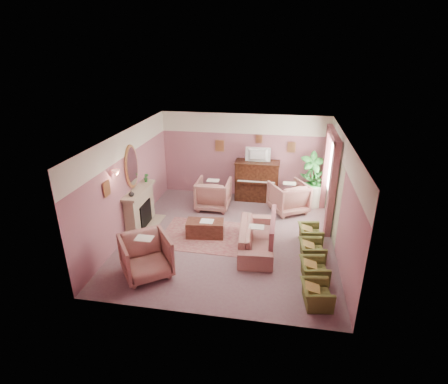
% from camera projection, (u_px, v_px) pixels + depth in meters
% --- Properties ---
extents(floor, '(5.50, 6.00, 0.01)m').
position_uv_depth(floor, '(229.00, 237.00, 9.47)').
color(floor, '#785C63').
rests_on(floor, ground).
extents(ceiling, '(5.50, 6.00, 0.01)m').
position_uv_depth(ceiling, '(230.00, 136.00, 8.38)').
color(ceiling, white).
rests_on(ceiling, wall_back).
extents(wall_back, '(5.50, 0.02, 2.80)m').
position_uv_depth(wall_back, '(244.00, 156.00, 11.65)').
color(wall_back, '#7E5165').
rests_on(wall_back, floor).
extents(wall_front, '(5.50, 0.02, 2.80)m').
position_uv_depth(wall_front, '(203.00, 253.00, 6.20)').
color(wall_front, '#7E5165').
rests_on(wall_front, floor).
extents(wall_left, '(0.02, 6.00, 2.80)m').
position_uv_depth(wall_left, '(128.00, 183.00, 9.36)').
color(wall_left, '#7E5165').
rests_on(wall_left, floor).
extents(wall_right, '(0.02, 6.00, 2.80)m').
position_uv_depth(wall_right, '(341.00, 197.00, 8.49)').
color(wall_right, '#7E5165').
rests_on(wall_right, floor).
extents(picture_rail_band, '(5.50, 0.01, 0.65)m').
position_uv_depth(picture_rail_band, '(244.00, 124.00, 11.22)').
color(picture_rail_band, silver).
rests_on(picture_rail_band, wall_back).
extents(stripe_panel, '(0.01, 3.00, 2.15)m').
position_uv_depth(stripe_panel, '(333.00, 189.00, 9.80)').
color(stripe_panel, '#ACB792').
rests_on(stripe_panel, wall_right).
extents(fireplace_surround, '(0.30, 1.40, 1.10)m').
position_uv_depth(fireplace_surround, '(140.00, 209.00, 9.84)').
color(fireplace_surround, tan).
rests_on(fireplace_surround, floor).
extents(fireplace_inset, '(0.18, 0.72, 0.68)m').
position_uv_depth(fireplace_inset, '(144.00, 214.00, 9.89)').
color(fireplace_inset, black).
rests_on(fireplace_inset, floor).
extents(fire_ember, '(0.06, 0.54, 0.10)m').
position_uv_depth(fire_ember, '(145.00, 220.00, 9.95)').
color(fire_ember, '#F84519').
rests_on(fire_ember, floor).
extents(mantel_shelf, '(0.40, 1.55, 0.07)m').
position_uv_depth(mantel_shelf, '(139.00, 190.00, 9.62)').
color(mantel_shelf, tan).
rests_on(mantel_shelf, fireplace_surround).
extents(hearth, '(0.55, 1.50, 0.02)m').
position_uv_depth(hearth, '(148.00, 226.00, 10.02)').
color(hearth, tan).
rests_on(hearth, floor).
extents(mirror_frame, '(0.04, 0.72, 1.20)m').
position_uv_depth(mirror_frame, '(132.00, 166.00, 9.38)').
color(mirror_frame, tan).
rests_on(mirror_frame, wall_left).
extents(mirror_glass, '(0.01, 0.60, 1.06)m').
position_uv_depth(mirror_glass, '(132.00, 167.00, 9.37)').
color(mirror_glass, silver).
rests_on(mirror_glass, wall_left).
extents(sconce_shade, '(0.20, 0.20, 0.16)m').
position_uv_depth(sconce_shade, '(116.00, 173.00, 8.34)').
color(sconce_shade, '#E47C68').
rests_on(sconce_shade, wall_left).
extents(piano, '(1.40, 0.60, 1.30)m').
position_uv_depth(piano, '(257.00, 181.00, 11.57)').
color(piano, black).
rests_on(piano, floor).
extents(piano_keyshelf, '(1.30, 0.12, 0.06)m').
position_uv_depth(piano_keyshelf, '(256.00, 183.00, 11.22)').
color(piano_keyshelf, black).
rests_on(piano_keyshelf, piano).
extents(piano_keys, '(1.20, 0.08, 0.02)m').
position_uv_depth(piano_keys, '(256.00, 182.00, 11.21)').
color(piano_keys, white).
rests_on(piano_keys, piano).
extents(piano_top, '(1.45, 0.65, 0.04)m').
position_uv_depth(piano_top, '(258.00, 162.00, 11.31)').
color(piano_top, black).
rests_on(piano_top, piano).
extents(television, '(0.80, 0.12, 0.48)m').
position_uv_depth(television, '(258.00, 154.00, 11.15)').
color(television, black).
rests_on(television, piano).
extents(print_back_left, '(0.30, 0.03, 0.38)m').
position_uv_depth(print_back_left, '(220.00, 146.00, 11.61)').
color(print_back_left, tan).
rests_on(print_back_left, wall_back).
extents(print_back_right, '(0.26, 0.03, 0.34)m').
position_uv_depth(print_back_right, '(291.00, 147.00, 11.22)').
color(print_back_right, tan).
rests_on(print_back_right, wall_back).
extents(print_back_mid, '(0.22, 0.03, 0.26)m').
position_uv_depth(print_back_mid, '(259.00, 139.00, 11.30)').
color(print_back_mid, tan).
rests_on(print_back_mid, wall_back).
extents(print_left_wall, '(0.03, 0.28, 0.36)m').
position_uv_depth(print_left_wall, '(107.00, 189.00, 8.14)').
color(print_left_wall, tan).
rests_on(print_left_wall, wall_left).
extents(window_blind, '(0.03, 1.40, 1.80)m').
position_uv_depth(window_blind, '(333.00, 165.00, 9.79)').
color(window_blind, beige).
rests_on(window_blind, wall_right).
extents(curtain_left, '(0.16, 0.34, 2.60)m').
position_uv_depth(curtain_left, '(332.00, 191.00, 9.12)').
color(curtain_left, '#8E4950').
rests_on(curtain_left, floor).
extents(curtain_right, '(0.16, 0.34, 2.60)m').
position_uv_depth(curtain_right, '(325.00, 168.00, 10.79)').
color(curtain_right, '#8E4950').
rests_on(curtain_right, floor).
extents(pelmet, '(0.16, 2.20, 0.16)m').
position_uv_depth(pelmet, '(334.00, 135.00, 9.47)').
color(pelmet, '#8E4950').
rests_on(pelmet, wall_right).
extents(mantel_plant, '(0.16, 0.16, 0.28)m').
position_uv_depth(mantel_plant, '(146.00, 178.00, 10.05)').
color(mantel_plant, '#287A2D').
rests_on(mantel_plant, mantel_shelf).
extents(mantel_vase, '(0.16, 0.16, 0.16)m').
position_uv_depth(mantel_vase, '(131.00, 194.00, 9.12)').
color(mantel_vase, silver).
rests_on(mantel_vase, mantel_shelf).
extents(area_rug, '(2.53, 1.84, 0.01)m').
position_uv_depth(area_rug, '(208.00, 236.00, 9.54)').
color(area_rug, '#985A58').
rests_on(area_rug, floor).
extents(coffee_table, '(1.05, 0.61, 0.45)m').
position_uv_depth(coffee_table, '(205.00, 228.00, 9.45)').
color(coffee_table, '#50281C').
rests_on(coffee_table, floor).
extents(table_paper, '(0.35, 0.28, 0.01)m').
position_uv_depth(table_paper, '(207.00, 221.00, 9.35)').
color(table_paper, white).
rests_on(table_paper, coffee_table).
extents(sofa, '(0.71, 2.13, 0.86)m').
position_uv_depth(sofa, '(256.00, 233.00, 8.81)').
color(sofa, '#A67165').
rests_on(sofa, floor).
extents(sofa_throw, '(0.11, 1.61, 0.59)m').
position_uv_depth(sofa_throw, '(273.00, 228.00, 8.68)').
color(sofa_throw, '#8E4950').
rests_on(sofa_throw, sofa).
extents(floral_armchair_left, '(1.01, 1.01, 1.05)m').
position_uv_depth(floral_armchair_left, '(213.00, 193.00, 10.99)').
color(floral_armchair_left, '#A67165').
rests_on(floral_armchair_left, floor).
extents(floral_armchair_right, '(1.01, 1.01, 1.05)m').
position_uv_depth(floral_armchair_right, '(288.00, 196.00, 10.75)').
color(floral_armchair_right, '#A67165').
rests_on(floral_armchair_right, floor).
extents(floral_armchair_front, '(1.01, 1.01, 1.05)m').
position_uv_depth(floral_armchair_front, '(146.00, 254.00, 7.74)').
color(floral_armchair_front, '#A67165').
rests_on(floral_armchair_front, floor).
extents(olive_chair_a, '(0.48, 0.68, 0.59)m').
position_uv_depth(olive_chair_a, '(317.00, 292.00, 6.92)').
color(olive_chair_a, '#545C27').
rests_on(olive_chair_a, floor).
extents(olive_chair_b, '(0.48, 0.68, 0.59)m').
position_uv_depth(olive_chair_b, '(314.00, 268.00, 7.67)').
color(olive_chair_b, '#545C27').
rests_on(olive_chair_b, floor).
extents(olive_chair_c, '(0.48, 0.68, 0.59)m').
position_uv_depth(olive_chair_c, '(312.00, 248.00, 8.41)').
color(olive_chair_c, '#545C27').
rests_on(olive_chair_c, floor).
extents(olive_chair_d, '(0.48, 0.68, 0.59)m').
position_uv_depth(olive_chair_d, '(310.00, 232.00, 9.16)').
color(olive_chair_d, '#545C27').
rests_on(olive_chair_d, floor).
extents(side_table, '(0.52, 0.52, 0.70)m').
position_uv_depth(side_table, '(313.00, 195.00, 11.22)').
color(side_table, silver).
rests_on(side_table, floor).
extents(side_plant_big, '(0.30, 0.30, 0.34)m').
position_uv_depth(side_plant_big, '(315.00, 180.00, 11.01)').
color(side_plant_big, '#287A2D').
rests_on(side_plant_big, side_table).
extents(side_plant_small, '(0.16, 0.16, 0.28)m').
position_uv_depth(side_plant_small, '(319.00, 183.00, 10.92)').
color(side_plant_small, '#287A2D').
rests_on(side_plant_small, side_table).
extents(palm_pot, '(0.34, 0.34, 0.34)m').
position_uv_depth(palm_pot, '(309.00, 201.00, 11.29)').
color(palm_pot, '#9A3F35').
rests_on(palm_pot, floor).
extents(palm_plant, '(0.76, 0.76, 1.44)m').
position_uv_depth(palm_plant, '(312.00, 175.00, 10.94)').
color(palm_plant, '#287A2D').
rests_on(palm_plant, palm_pot).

